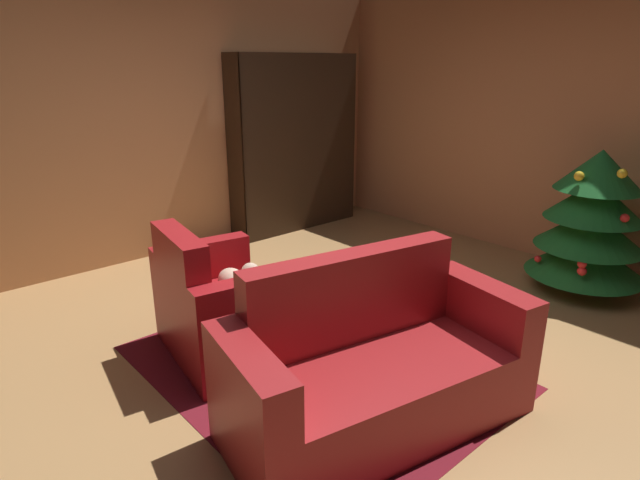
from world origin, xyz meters
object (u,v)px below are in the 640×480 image
Objects in this scene: bookshelf_unit at (302,145)px; book_stack_on_table at (313,307)px; couch_red at (374,370)px; decorated_tree at (591,222)px; bottle_on_table at (330,290)px; coffee_table at (313,321)px; armchair_red at (220,310)px.

book_stack_on_table is at bearing -38.66° from bookshelf_unit.
decorated_tree is at bearing 90.00° from couch_red.
bookshelf_unit is at bearing 141.34° from book_stack_on_table.
couch_red is 6.85× the size of bottle_on_table.
couch_red is 1.45× the size of decorated_tree.
bookshelf_unit is at bearing 146.18° from couch_red.
bookshelf_unit is 3.23m from decorated_tree.
coffee_table is 2.58× the size of book_stack_on_table.
bottle_on_table is at bearing 96.55° from book_stack_on_table.
bottle_on_table is at bearing -36.65° from bookshelf_unit.
book_stack_on_table reaches higher than coffee_table.
decorated_tree is at bearing 78.22° from book_stack_on_table.
coffee_table is at bearing -48.34° from book_stack_on_table.
armchair_red is at bearing -168.28° from couch_red.
armchair_red reaches higher than coffee_table.
decorated_tree is (3.16, 0.60, -0.36)m from bookshelf_unit.
bookshelf_unit reaches higher than coffee_table.
book_stack_on_table is 2.74m from decorated_tree.
decorated_tree reaches higher than book_stack_on_table.
couch_red is at bearing -90.00° from decorated_tree.
bookshelf_unit is 3.25× the size of coffee_table.
armchair_red is 4.07× the size of bottle_on_table.
coffee_table is 2.35× the size of bottle_on_table.
couch_red is at bearing -33.82° from bookshelf_unit.
armchair_red is at bearing -157.23° from coffee_table.
bookshelf_unit is 1.88× the size of armchair_red.
bookshelf_unit reaches higher than couch_red.
armchair_red is 0.86× the size of decorated_tree.
bookshelf_unit is 1.12× the size of couch_red.
bottle_on_table is (-0.03, 0.17, 0.15)m from coffee_table.
bottle_on_table is at bearing 161.31° from couch_red.
armchair_red is at bearing -112.04° from decorated_tree.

